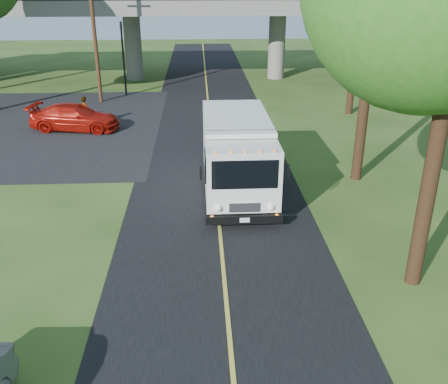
{
  "coord_description": "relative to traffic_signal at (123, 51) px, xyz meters",
  "views": [
    {
      "loc": [
        -0.64,
        -11.03,
        8.29
      ],
      "look_at": [
        0.14,
        4.16,
        1.6
      ],
      "focal_mm": 40.0,
      "sensor_mm": 36.0,
      "label": 1
    }
  ],
  "objects": [
    {
      "name": "road",
      "position": [
        6.0,
        -16.0,
        -3.19
      ],
      "size": [
        7.0,
        90.0,
        0.02
      ],
      "primitive_type": "cube",
      "color": "black",
      "rests_on": "ground"
    },
    {
      "name": "overpass",
      "position": [
        6.0,
        6.0,
        1.36
      ],
      "size": [
        54.0,
        10.0,
        7.3
      ],
      "color": "slate",
      "rests_on": "ground"
    },
    {
      "name": "pedestrian",
      "position": [
        -1.26,
        -8.19,
        -2.31
      ],
      "size": [
        0.77,
        0.76,
        1.79
      ],
      "primitive_type": "imported",
      "rotation": [
        0.0,
        0.0,
        2.37
      ],
      "color": "gray",
      "rests_on": "ground"
    },
    {
      "name": "parking_lot",
      "position": [
        -5.0,
        -8.0,
        -3.19
      ],
      "size": [
        16.0,
        18.0,
        0.01
      ],
      "primitive_type": "cube",
      "color": "black",
      "rests_on": "ground"
    },
    {
      "name": "lane_line",
      "position": [
        6.0,
        -16.0,
        -3.17
      ],
      "size": [
        0.12,
        90.0,
        0.01
      ],
      "primitive_type": "cube",
      "color": "gold",
      "rests_on": "road"
    },
    {
      "name": "utility_pole",
      "position": [
        -1.5,
        -2.0,
        1.4
      ],
      "size": [
        1.6,
        0.26,
        9.0
      ],
      "color": "#472D19",
      "rests_on": "ground"
    },
    {
      "name": "red_sedan",
      "position": [
        -1.75,
        -8.81,
        -2.47
      ],
      "size": [
        5.32,
        2.8,
        1.47
      ],
      "primitive_type": "imported",
      "rotation": [
        0.0,
        0.0,
        1.42
      ],
      "color": "#AB140A",
      "rests_on": "ground"
    },
    {
      "name": "step_van",
      "position": [
        6.85,
        -18.04,
        -1.55
      ],
      "size": [
        2.7,
        7.23,
        3.03
      ],
      "rotation": [
        0.0,
        0.0,
        0.0
      ],
      "color": "white",
      "rests_on": "ground"
    },
    {
      "name": "traffic_signal",
      "position": [
        0.0,
        0.0,
        0.0
      ],
      "size": [
        0.18,
        0.22,
        5.2
      ],
      "color": "black",
      "rests_on": "ground"
    },
    {
      "name": "ground",
      "position": [
        6.0,
        -26.0,
        -3.2
      ],
      "size": [
        120.0,
        120.0,
        0.0
      ],
      "primitive_type": "plane",
      "color": "#2F4A1A",
      "rests_on": "ground"
    }
  ]
}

